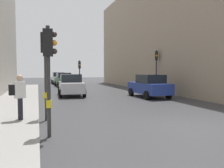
% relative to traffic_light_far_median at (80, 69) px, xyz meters
% --- Properties ---
extents(ground_plane, '(120.00, 120.00, 0.00)m').
position_rel_traffic_light_far_median_xyz_m(ground_plane, '(0.80, -19.83, -2.22)').
color(ground_plane, '#38383A').
extents(sidewalk_kerb, '(2.70, 40.00, 0.16)m').
position_rel_traffic_light_far_median_xyz_m(sidewalk_kerb, '(-5.94, -13.83, -2.14)').
color(sidewalk_kerb, gray).
rests_on(sidewalk_kerb, ground).
extents(building_facade_right, '(12.00, 30.42, 12.08)m').
position_rel_traffic_light_far_median_xyz_m(building_facade_right, '(12.19, -3.32, 3.82)').
color(building_facade_right, gray).
rests_on(building_facade_right, ground).
extents(traffic_light_far_median, '(0.25, 0.43, 3.22)m').
position_rel_traffic_light_far_median_xyz_m(traffic_light_far_median, '(0.00, 0.00, 0.00)').
color(traffic_light_far_median, '#2D2D2D').
rests_on(traffic_light_far_median, ground).
extents(traffic_light_mid_street, '(0.34, 0.45, 3.94)m').
position_rel_traffic_light_far_median_xyz_m(traffic_light_mid_street, '(5.88, -7.44, 0.50)').
color(traffic_light_mid_street, '#2D2D2D').
rests_on(traffic_light_mid_street, ground).
extents(traffic_light_near_right, '(0.45, 0.36, 3.76)m').
position_rel_traffic_light_far_median_xyz_m(traffic_light_near_right, '(-4.27, -16.97, 0.37)').
color(traffic_light_near_right, '#2D2D2D').
rests_on(traffic_light_near_right, ground).
extents(traffic_light_near_left, '(0.44, 0.26, 3.47)m').
position_rel_traffic_light_far_median_xyz_m(traffic_light_near_left, '(-4.26, -19.55, 0.18)').
color(traffic_light_near_left, '#2D2D2D').
rests_on(traffic_light_near_left, ground).
extents(car_silver_hatchback, '(2.18, 4.28, 1.76)m').
position_rel_traffic_light_far_median_xyz_m(car_silver_hatchback, '(-2.02, -7.67, -1.34)').
color(car_silver_hatchback, '#BCBCC1').
rests_on(car_silver_hatchback, ground).
extents(car_blue_van, '(2.14, 4.26, 1.76)m').
position_rel_traffic_light_far_median_xyz_m(car_blue_van, '(3.60, -10.64, -1.34)').
color(car_blue_van, navy).
rests_on(car_blue_van, ground).
extents(car_green_estate, '(2.19, 4.29, 1.76)m').
position_rel_traffic_light_far_median_xyz_m(car_green_estate, '(-1.44, 3.48, -1.34)').
color(car_green_estate, '#2D6038').
rests_on(car_green_estate, ground).
extents(car_white_compact, '(2.08, 4.23, 1.76)m').
position_rel_traffic_light_far_median_xyz_m(car_white_compact, '(-1.61, 9.49, -1.34)').
color(car_white_compact, silver).
rests_on(car_white_compact, ground).
extents(pedestrian_with_black_backpack, '(0.64, 0.40, 1.77)m').
position_rel_traffic_light_far_median_xyz_m(pedestrian_with_black_backpack, '(-5.33, -17.29, -1.06)').
color(pedestrian_with_black_backpack, black).
rests_on(pedestrian_with_black_backpack, sidewalk_kerb).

